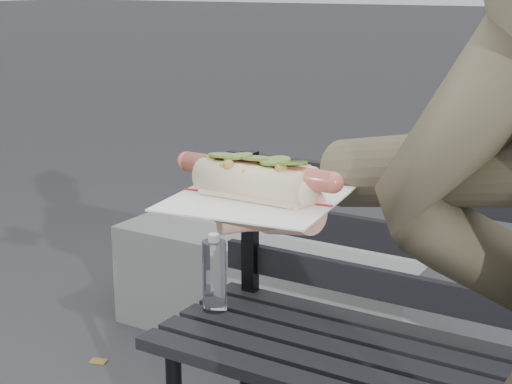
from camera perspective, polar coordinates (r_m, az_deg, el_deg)
park_bench at (r=1.87m, az=15.13°, el=-10.83°), size 1.50×0.44×0.88m
concrete_block at (r=2.97m, az=1.04°, el=-7.03°), size 1.20×0.40×0.40m
held_hotdog at (r=0.90m, az=13.53°, el=1.25°), size 0.64×0.32×0.20m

